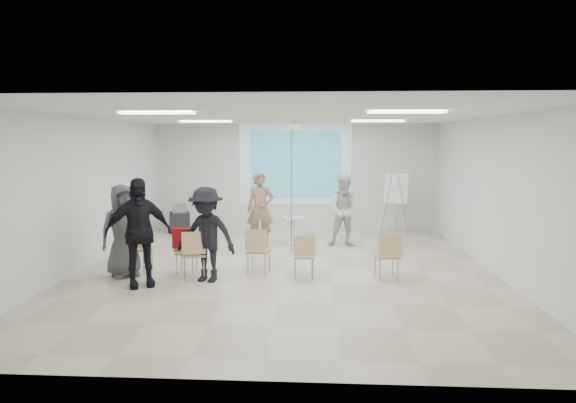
# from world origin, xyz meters

# --- Properties ---
(floor) EXTENTS (8.00, 9.00, 0.10)m
(floor) POSITION_xyz_m (0.00, 0.00, -0.05)
(floor) COLOR beige
(floor) RESTS_ON ground
(ceiling) EXTENTS (8.00, 9.00, 0.10)m
(ceiling) POSITION_xyz_m (0.00, 0.00, 3.05)
(ceiling) COLOR white
(ceiling) RESTS_ON wall_back
(wall_back) EXTENTS (8.00, 0.10, 3.00)m
(wall_back) POSITION_xyz_m (0.00, 4.55, 1.50)
(wall_back) COLOR silver
(wall_back) RESTS_ON floor
(wall_left) EXTENTS (0.10, 9.00, 3.00)m
(wall_left) POSITION_xyz_m (-4.05, 0.00, 1.50)
(wall_left) COLOR silver
(wall_left) RESTS_ON floor
(wall_right) EXTENTS (0.10, 9.00, 3.00)m
(wall_right) POSITION_xyz_m (4.05, 0.00, 1.50)
(wall_right) COLOR silver
(wall_right) RESTS_ON floor
(projection_halo) EXTENTS (3.20, 0.01, 2.30)m
(projection_halo) POSITION_xyz_m (0.00, 4.49, 1.85)
(projection_halo) COLOR silver
(projection_halo) RESTS_ON wall_back
(projection_image) EXTENTS (2.60, 0.01, 1.90)m
(projection_image) POSITION_xyz_m (0.00, 4.47, 1.85)
(projection_image) COLOR teal
(projection_image) RESTS_ON wall_back
(pedestal_table) EXTENTS (0.60, 0.60, 0.69)m
(pedestal_table) POSITION_xyz_m (0.03, 2.35, 0.38)
(pedestal_table) COLOR white
(pedestal_table) RESTS_ON floor
(player_left) EXTENTS (0.80, 0.59, 2.03)m
(player_left) POSITION_xyz_m (-0.73, 2.06, 1.02)
(player_left) COLOR #99775D
(player_left) RESTS_ON floor
(player_right) EXTENTS (0.95, 0.78, 1.90)m
(player_right) POSITION_xyz_m (1.30, 2.20, 0.95)
(player_right) COLOR silver
(player_right) RESTS_ON floor
(controller_left) EXTENTS (0.05, 0.12, 0.04)m
(controller_left) POSITION_xyz_m (-0.55, 2.31, 1.34)
(controller_left) COLOR white
(controller_left) RESTS_ON player_left
(controller_right) EXTENTS (0.04, 0.12, 0.04)m
(controller_right) POSITION_xyz_m (1.12, 2.45, 1.28)
(controller_right) COLOR white
(controller_right) RESTS_ON player_right
(chair_far_left) EXTENTS (0.49, 0.52, 0.97)m
(chair_far_left) POSITION_xyz_m (-2.82, -0.50, 0.57)
(chair_far_left) COLOR tan
(chair_far_left) RESTS_ON floor
(chair_left_mid) EXTENTS (0.38, 0.41, 0.80)m
(chair_left_mid) POSITION_xyz_m (-1.88, -0.45, 0.47)
(chair_left_mid) COLOR tan
(chair_left_mid) RESTS_ON floor
(chair_left_inner) EXTENTS (0.53, 0.56, 0.91)m
(chair_left_inner) POSITION_xyz_m (-1.63, -0.82, 0.54)
(chair_left_inner) COLOR tan
(chair_left_inner) RESTS_ON floor
(chair_center) EXTENTS (0.48, 0.50, 0.89)m
(chair_center) POSITION_xyz_m (-0.51, -0.41, 0.52)
(chair_center) COLOR tan
(chair_center) RESTS_ON floor
(chair_right_inner) EXTENTS (0.42, 0.45, 0.84)m
(chair_right_inner) POSITION_xyz_m (0.38, -0.70, 0.50)
(chair_right_inner) COLOR #D0B678
(chair_right_inner) RESTS_ON floor
(chair_right_far) EXTENTS (0.46, 0.49, 0.88)m
(chair_right_far) POSITION_xyz_m (1.90, -0.68, 0.52)
(chair_right_far) COLOR tan
(chair_right_far) RESTS_ON floor
(red_jacket) EXTENTS (0.40, 0.09, 0.38)m
(red_jacket) POSITION_xyz_m (-1.88, -0.60, 0.72)
(red_jacket) COLOR #A41416
(red_jacket) RESTS_ON chair_left_mid
(laptop) EXTENTS (0.39, 0.33, 0.03)m
(laptop) POSITION_xyz_m (-1.65, -0.73, 0.49)
(laptop) COLOR black
(laptop) RESTS_ON chair_left_inner
(audience_left) EXTENTS (1.48, 1.27, 2.18)m
(audience_left) POSITION_xyz_m (-2.48, -1.26, 1.09)
(audience_left) COLOR black
(audience_left) RESTS_ON floor
(audience_mid) EXTENTS (1.39, 0.97, 1.94)m
(audience_mid) POSITION_xyz_m (-1.37, -0.91, 0.97)
(audience_mid) COLOR black
(audience_mid) RESTS_ON floor
(audience_outer) EXTENTS (1.13, 1.08, 1.94)m
(audience_outer) POSITION_xyz_m (-2.99, -0.65, 0.97)
(audience_outer) COLOR #535458
(audience_outer) RESTS_ON floor
(flipchart_easel) EXTENTS (0.71, 0.57, 1.75)m
(flipchart_easel) POSITION_xyz_m (2.74, 3.66, 1.29)
(flipchart_easel) COLOR gray
(flipchart_easel) RESTS_ON floor
(av_cart) EXTENTS (0.64, 0.58, 0.79)m
(av_cart) POSITION_xyz_m (-3.18, 3.72, 0.36)
(av_cart) COLOR black
(av_cart) RESTS_ON floor
(ceiling_projector) EXTENTS (0.30, 0.25, 3.00)m
(ceiling_projector) POSITION_xyz_m (0.10, 1.49, 2.69)
(ceiling_projector) COLOR white
(ceiling_projector) RESTS_ON ceiling
(fluor_panel_nw) EXTENTS (1.20, 0.30, 0.02)m
(fluor_panel_nw) POSITION_xyz_m (-2.00, 2.00, 2.97)
(fluor_panel_nw) COLOR white
(fluor_panel_nw) RESTS_ON ceiling
(fluor_panel_ne) EXTENTS (1.20, 0.30, 0.02)m
(fluor_panel_ne) POSITION_xyz_m (2.00, 2.00, 2.97)
(fluor_panel_ne) COLOR white
(fluor_panel_ne) RESTS_ON ceiling
(fluor_panel_sw) EXTENTS (1.20, 0.30, 0.02)m
(fluor_panel_sw) POSITION_xyz_m (-2.00, -1.50, 2.97)
(fluor_panel_sw) COLOR white
(fluor_panel_sw) RESTS_ON ceiling
(fluor_panel_se) EXTENTS (1.20, 0.30, 0.02)m
(fluor_panel_se) POSITION_xyz_m (2.00, -1.50, 2.97)
(fluor_panel_se) COLOR white
(fluor_panel_se) RESTS_ON ceiling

